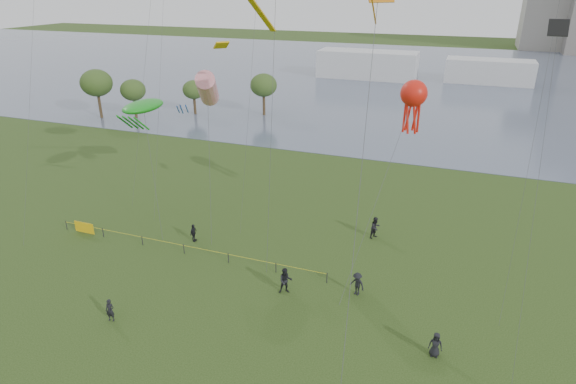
% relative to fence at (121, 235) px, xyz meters
% --- Properties ---
extents(lake, '(400.00, 120.00, 0.08)m').
position_rel_fence_xyz_m(lake, '(16.04, 87.43, -0.53)').
color(lake, slate).
rests_on(lake, ground_plane).
extents(building_low, '(16.00, 18.00, 28.00)m').
position_rel_fence_xyz_m(building_low, '(48.04, 155.43, 13.45)').
color(building_low, gray).
rests_on(building_low, ground_plane).
extents(pavilion_left, '(22.00, 8.00, 6.00)m').
position_rel_fence_xyz_m(pavilion_left, '(4.04, 82.43, 2.45)').
color(pavilion_left, silver).
rests_on(pavilion_left, ground_plane).
extents(pavilion_right, '(18.00, 7.00, 5.00)m').
position_rel_fence_xyz_m(pavilion_right, '(30.04, 85.43, 1.95)').
color(pavilion_right, silver).
rests_on(pavilion_right, ground_plane).
extents(trees, '(28.66, 15.39, 7.75)m').
position_rel_fence_xyz_m(trees, '(-19.69, 36.62, 4.43)').
color(trees, '#3B2C1A').
rests_on(trees, ground_plane).
extents(fence, '(24.07, 0.07, 1.05)m').
position_rel_fence_xyz_m(fence, '(0.00, 0.00, 0.00)').
color(fence, black).
rests_on(fence, ground_plane).
extents(spectator_a, '(1.18, 1.09, 1.95)m').
position_rel_fence_xyz_m(spectator_a, '(15.70, -2.17, 0.42)').
color(spectator_a, black).
rests_on(spectator_a, ground_plane).
extents(spectator_b, '(1.29, 1.02, 1.75)m').
position_rel_fence_xyz_m(spectator_b, '(20.48, -0.65, 0.32)').
color(spectator_b, black).
rests_on(spectator_b, ground_plane).
extents(spectator_c, '(0.38, 0.92, 1.56)m').
position_rel_fence_xyz_m(spectator_c, '(5.81, 2.08, 0.23)').
color(spectator_c, black).
rests_on(spectator_c, ground_plane).
extents(spectator_d, '(0.80, 0.54, 1.60)m').
position_rel_fence_xyz_m(spectator_d, '(26.12, -5.03, 0.25)').
color(spectator_d, black).
rests_on(spectator_d, ground_plane).
extents(spectator_f, '(0.64, 0.49, 1.58)m').
position_rel_fence_xyz_m(spectator_f, '(6.15, -8.96, 0.24)').
color(spectator_f, black).
rests_on(spectator_f, ground_plane).
extents(spectator_g, '(1.13, 1.18, 1.93)m').
position_rel_fence_xyz_m(spectator_g, '(20.12, 7.99, 0.41)').
color(spectator_g, black).
rests_on(spectator_g, ground_plane).
extents(kite_windsock, '(4.56, 7.27, 13.81)m').
position_rel_fence_xyz_m(kite_windsock, '(5.35, 6.85, 11.41)').
color(kite_windsock, '#3F3F42').
extents(kite_creature, '(3.75, 5.11, 11.18)m').
position_rel_fence_xyz_m(kite_creature, '(0.70, 4.13, 10.15)').
color(kite_creature, '#3F3F42').
extents(kite_octopus, '(3.60, 10.13, 13.82)m').
position_rel_fence_xyz_m(kite_octopus, '(22.25, 6.88, 12.17)').
color(kite_octopus, '#3F3F42').
extents(kite_delta, '(2.38, 12.49, 20.59)m').
position_rel_fence_xyz_m(kite_delta, '(21.07, -3.74, 18.32)').
color(kite_delta, '#3F3F42').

